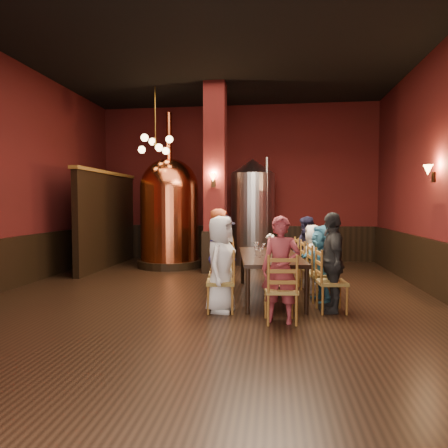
# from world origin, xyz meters

# --- Properties ---
(room) EXTENTS (10.00, 10.02, 4.50)m
(room) POSITION_xyz_m (0.00, 0.00, 2.25)
(room) COLOR black
(room) RESTS_ON ground
(wainscot_back) EXTENTS (7.90, 0.08, 1.00)m
(wainscot_back) POSITION_xyz_m (0.00, 4.96, 0.50)
(wainscot_back) COLOR black
(wainscot_back) RESTS_ON ground
(column) EXTENTS (0.58, 0.58, 4.50)m
(column) POSITION_xyz_m (-0.30, 2.80, 2.25)
(column) COLOR #490F0F
(column) RESTS_ON ground
(partition) EXTENTS (0.22, 3.50, 2.40)m
(partition) POSITION_xyz_m (-3.20, 3.20, 1.20)
(partition) COLOR black
(partition) RESTS_ON ground
(pendant_cluster) EXTENTS (0.90, 0.90, 1.70)m
(pendant_cluster) POSITION_xyz_m (-1.80, 2.90, 3.10)
(pendant_cluster) COLOR #A57226
(pendant_cluster) RESTS_ON room
(sconce_wall) EXTENTS (0.20, 0.20, 0.36)m
(sconce_wall) POSITION_xyz_m (3.90, 0.80, 2.20)
(sconce_wall) COLOR black
(sconce_wall) RESTS_ON room
(sconce_column) EXTENTS (0.20, 0.20, 0.36)m
(sconce_column) POSITION_xyz_m (-0.30, 2.50, 2.20)
(sconce_column) COLOR black
(sconce_column) RESTS_ON column
(dining_table) EXTENTS (1.26, 2.50, 0.75)m
(dining_table) POSITION_xyz_m (1.03, 0.40, 0.69)
(dining_table) COLOR black
(dining_table) RESTS_ON ground
(chair_0) EXTENTS (0.51, 0.51, 0.92)m
(chair_0) POSITION_xyz_m (0.29, -0.69, 0.46)
(chair_0) COLOR #9C6427
(chair_0) RESTS_ON ground
(person_0) EXTENTS (0.60, 0.80, 1.47)m
(person_0) POSITION_xyz_m (0.29, -0.69, 0.73)
(person_0) COLOR silver
(person_0) RESTS_ON ground
(chair_1) EXTENTS (0.51, 0.51, 0.92)m
(chair_1) POSITION_xyz_m (0.22, -0.02, 0.46)
(chair_1) COLOR #9C6427
(chair_1) RESTS_ON ground
(person_1) EXTENTS (0.38, 0.58, 1.57)m
(person_1) POSITION_xyz_m (0.22, -0.02, 0.78)
(person_1) COLOR #AB411D
(person_1) RESTS_ON ground
(chair_2) EXTENTS (0.51, 0.51, 0.92)m
(chair_2) POSITION_xyz_m (0.14, 0.63, 0.46)
(chair_2) COLOR #9C6427
(chair_2) RESTS_ON ground
(person_2) EXTENTS (0.41, 0.69, 1.35)m
(person_2) POSITION_xyz_m (0.14, 0.63, 0.68)
(person_2) COLOR navy
(person_2) RESTS_ON ground
(chair_3) EXTENTS (0.51, 0.51, 0.92)m
(chair_3) POSITION_xyz_m (0.07, 1.30, 0.46)
(chair_3) COLOR #9C6427
(chair_3) RESTS_ON ground
(person_3) EXTENTS (0.83, 1.05, 1.43)m
(person_3) POSITION_xyz_m (0.07, 1.30, 0.72)
(person_3) COLOR black
(person_3) RESTS_ON ground
(chair_4) EXTENTS (0.51, 0.51, 0.92)m
(chair_4) POSITION_xyz_m (1.98, -0.50, 0.46)
(chair_4) COLOR #9C6427
(chair_4) RESTS_ON ground
(person_4) EXTENTS (0.40, 0.91, 1.52)m
(person_4) POSITION_xyz_m (1.98, -0.50, 0.76)
(person_4) COLOR black
(person_4) RESTS_ON ground
(chair_5) EXTENTS (0.51, 0.51, 0.92)m
(chair_5) POSITION_xyz_m (1.91, 0.17, 0.46)
(chair_5) COLOR #9C6427
(chair_5) RESTS_ON ground
(person_5) EXTENTS (0.66, 1.26, 1.30)m
(person_5) POSITION_xyz_m (1.91, 0.17, 0.65)
(person_5) COLOR teal
(person_5) RESTS_ON ground
(chair_6) EXTENTS (0.51, 0.51, 0.92)m
(chair_6) POSITION_xyz_m (1.83, 0.82, 0.46)
(chair_6) COLOR #9C6427
(chair_6) RESTS_ON ground
(person_6) EXTENTS (0.47, 0.66, 1.26)m
(person_6) POSITION_xyz_m (1.83, 0.82, 0.63)
(person_6) COLOR beige
(person_6) RESTS_ON ground
(chair_7) EXTENTS (0.51, 0.51, 0.92)m
(chair_7) POSITION_xyz_m (1.76, 1.49, 0.46)
(chair_7) COLOR #9C6427
(chair_7) RESTS_ON ground
(person_7) EXTENTS (0.56, 0.75, 1.40)m
(person_7) POSITION_xyz_m (1.76, 1.49, 0.70)
(person_7) COLOR black
(person_7) RESTS_ON ground
(chair_8) EXTENTS (0.51, 0.51, 0.92)m
(chair_8) POSITION_xyz_m (1.20, -1.14, 0.46)
(chair_8) COLOR #9C6427
(chair_8) RESTS_ON ground
(person_8) EXTENTS (0.60, 0.45, 1.49)m
(person_8) POSITION_xyz_m (1.20, -1.14, 0.74)
(person_8) COLOR maroon
(person_8) RESTS_ON ground
(copper_kettle) EXTENTS (1.95, 1.95, 3.99)m
(copper_kettle) POSITION_xyz_m (-1.61, 3.46, 1.45)
(copper_kettle) COLOR black
(copper_kettle) RESTS_ON ground
(steel_vessel) EXTENTS (1.45, 1.45, 2.86)m
(steel_vessel) POSITION_xyz_m (0.52, 4.19, 1.43)
(steel_vessel) COLOR #B2B2B7
(steel_vessel) RESTS_ON ground
(rose_vase) EXTENTS (0.18, 0.18, 0.30)m
(rose_vase) POSITION_xyz_m (1.03, 1.41, 0.95)
(rose_vase) COLOR white
(rose_vase) RESTS_ON dining_table
(wine_glass_0) EXTENTS (0.07, 0.07, 0.17)m
(wine_glass_0) POSITION_xyz_m (0.79, 0.24, 0.83)
(wine_glass_0) COLOR white
(wine_glass_0) RESTS_ON dining_table
(wine_glass_1) EXTENTS (0.07, 0.07, 0.17)m
(wine_glass_1) POSITION_xyz_m (0.86, -0.00, 0.83)
(wine_glass_1) COLOR white
(wine_glass_1) RESTS_ON dining_table
(wine_glass_2) EXTENTS (0.07, 0.07, 0.17)m
(wine_glass_2) POSITION_xyz_m (1.09, -0.12, 0.83)
(wine_glass_2) COLOR white
(wine_glass_2) RESTS_ON dining_table
(wine_glass_3) EXTENTS (0.07, 0.07, 0.17)m
(wine_glass_3) POSITION_xyz_m (1.15, 0.64, 0.83)
(wine_glass_3) COLOR white
(wine_glass_3) RESTS_ON dining_table
(wine_glass_4) EXTENTS (0.07, 0.07, 0.17)m
(wine_glass_4) POSITION_xyz_m (0.91, 0.73, 0.83)
(wine_glass_4) COLOR white
(wine_glass_4) RESTS_ON dining_table
(wine_glass_5) EXTENTS (0.07, 0.07, 0.17)m
(wine_glass_5) POSITION_xyz_m (1.19, -0.30, 0.83)
(wine_glass_5) COLOR white
(wine_glass_5) RESTS_ON dining_table
(wine_glass_6) EXTENTS (0.07, 0.07, 0.17)m
(wine_glass_6) POSITION_xyz_m (0.91, 0.27, 0.83)
(wine_glass_6) COLOR white
(wine_glass_6) RESTS_ON dining_table
(wine_glass_7) EXTENTS (0.07, 0.07, 0.17)m
(wine_glass_7) POSITION_xyz_m (0.75, 0.91, 0.83)
(wine_glass_7) COLOR white
(wine_glass_7) RESTS_ON dining_table
(wine_glass_8) EXTENTS (0.07, 0.07, 0.17)m
(wine_glass_8) POSITION_xyz_m (0.78, 0.96, 0.83)
(wine_glass_8) COLOR white
(wine_glass_8) RESTS_ON dining_table
(wine_glass_9) EXTENTS (0.07, 0.07, 0.17)m
(wine_glass_9) POSITION_xyz_m (1.28, 0.70, 0.83)
(wine_glass_9) COLOR white
(wine_glass_9) RESTS_ON dining_table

